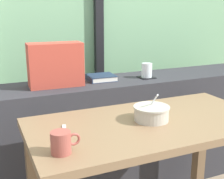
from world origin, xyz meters
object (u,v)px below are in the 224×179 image
juice_glass (147,71)px  soup_bowl (151,113)px  throw_pillow (56,65)px  breakfast_table (149,145)px  coaster_square (147,77)px  fork_utensil (64,132)px  closed_book (101,78)px  ceramic_mug (61,142)px

juice_glass → soup_bowl: 0.65m
juice_glass → throw_pillow: (-0.61, 0.03, 0.08)m
breakfast_table → coaster_square: coaster_square is taller
throw_pillow → fork_utensil: throw_pillow is taller
juice_glass → closed_book: juice_glass is taller
breakfast_table → closed_book: size_ratio=6.33×
breakfast_table → fork_utensil: fork_utensil is taller
soup_bowl → ceramic_mug: bearing=-161.3°
coaster_square → ceramic_mug: size_ratio=0.88×
juice_glass → soup_bowl: juice_glass is taller
breakfast_table → ceramic_mug: ceramic_mug is taller
throw_pillow → soup_bowl: throw_pillow is taller
ceramic_mug → soup_bowl: bearing=18.7°
soup_bowl → fork_utensil: bearing=177.7°
throw_pillow → ceramic_mug: 0.79m
fork_utensil → ceramic_mug: bearing=-92.7°
breakfast_table → throw_pillow: size_ratio=3.59×
breakfast_table → closed_book: closed_book is taller
breakfast_table → fork_utensil: size_ratio=6.76×
breakfast_table → closed_book: 0.67m
coaster_square → soup_bowl: (-0.30, -0.57, -0.03)m
juice_glass → throw_pillow: size_ratio=0.30×
coaster_square → juice_glass: bearing=0.0°
coaster_square → throw_pillow: bearing=177.3°
coaster_square → juice_glass: size_ratio=1.05×
breakfast_table → coaster_square: (0.31, 0.58, 0.19)m
throw_pillow → soup_bowl: 0.69m
breakfast_table → juice_glass: bearing=61.6°
ceramic_mug → closed_book: bearing=59.2°
throw_pillow → coaster_square: bearing=-2.7°
closed_book → fork_utensil: 0.74m
coaster_square → ceramic_mug: bearing=-136.9°
fork_utensil → ceramic_mug: size_ratio=1.50×
coaster_square → soup_bowl: soup_bowl is taller
throw_pillow → fork_utensil: 0.62m
breakfast_table → soup_bowl: (0.01, 0.01, 0.16)m
throw_pillow → fork_utensil: size_ratio=1.88×
breakfast_table → fork_utensil: bearing=176.5°
soup_bowl → closed_book: bearing=90.6°
closed_book → ceramic_mug: size_ratio=1.61×
soup_bowl → coaster_square: bearing=62.1°
closed_book → ceramic_mug: bearing=-120.8°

